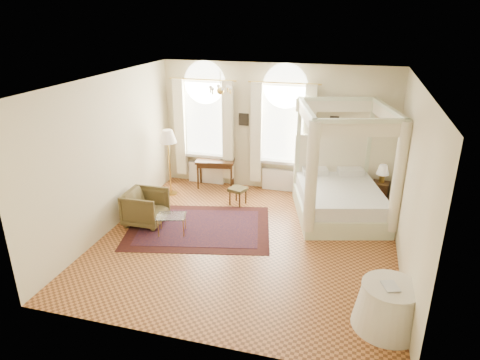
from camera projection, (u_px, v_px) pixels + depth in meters
The scene contains 18 objects.
ground at pixel (246, 242), 8.89m from camera, with size 6.00×6.00×0.00m, color #AE6732.
room_walls at pixel (247, 151), 8.16m from camera, with size 6.00×6.00×6.00m.
window_left at pixel (205, 131), 11.39m from camera, with size 1.62×0.27×3.29m.
window_right at pixel (283, 137), 10.87m from camera, with size 1.62×0.27×3.29m.
chandelier at pixel (220, 90), 9.12m from camera, with size 0.51×0.45×0.50m.
wall_pictures at pixel (279, 120), 10.84m from camera, with size 2.54×0.03×0.39m.
canopy_bed at pixel (340, 193), 9.79m from camera, with size 2.48×2.79×2.58m.
nightstand at pixel (380, 193), 10.54m from camera, with size 0.40×0.36×0.57m, color #3C2410.
nightstand_lamp at pixel (383, 171), 10.36m from camera, with size 0.30×0.30×0.44m.
writing_desk at pixel (215, 164), 11.46m from camera, with size 1.10×0.71×0.77m.
laptop at pixel (225, 159), 11.47m from camera, with size 0.30×0.19×0.02m, color black.
stool at pixel (238, 191), 10.49m from camera, with size 0.47×0.47×0.44m.
armchair at pixel (146, 207), 9.53m from camera, with size 0.83×0.86×0.78m, color #4B3E20.
coffee_table at pixel (172, 217), 9.10m from camera, with size 0.71×0.58×0.42m.
floor_lamp at pixel (168, 140), 10.67m from camera, with size 0.44×0.44×1.73m.
oriental_rug at pixel (199, 227), 9.47m from camera, with size 3.50×2.85×0.01m.
side_table at pixel (389, 306), 6.40m from camera, with size 1.06×1.06×0.72m.
book at pixel (383, 287), 6.22m from camera, with size 0.21×0.28×0.03m, color black.
Camera 1 is at (1.94, -7.55, 4.47)m, focal length 32.00 mm.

